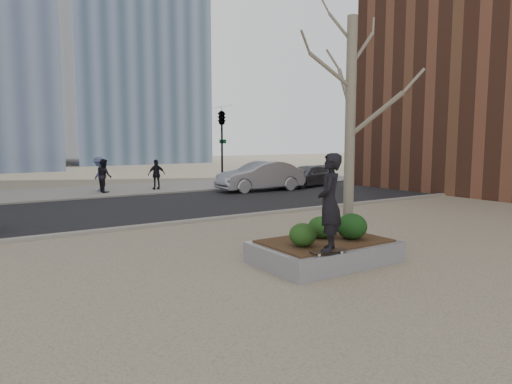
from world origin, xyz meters
TOP-DOWN VIEW (x-y plane):
  - ground at (0.00, 0.00)m, footprint 120.00×120.00m
  - street at (0.00, 10.00)m, footprint 60.00×8.00m
  - far_sidewalk at (0.00, 17.00)m, footprint 60.00×6.00m
  - planter at (1.00, 0.00)m, footprint 3.00×2.00m
  - planter_mulch at (1.00, 0.00)m, footprint 2.70×1.70m
  - sycamore_tree at (2.00, 0.30)m, footprint 2.80×2.80m
  - shrub_left at (0.23, -0.20)m, footprint 0.57×0.57m
  - shrub_middle at (1.08, 0.22)m, footprint 0.58×0.58m
  - shrub_right at (1.58, -0.25)m, footprint 0.68×0.68m
  - skateboard at (0.34, -0.86)m, footprint 0.80×0.32m
  - skateboarder at (0.34, -0.86)m, footprint 0.82×0.81m
  - car_silver at (7.62, 12.48)m, footprint 4.79×1.95m
  - car_third at (11.05, 12.86)m, footprint 4.32×2.48m
  - pedestrian_a at (0.49, 16.08)m, footprint 0.70×0.87m
  - pedestrian_b at (0.44, 16.87)m, footprint 0.69×1.17m
  - pedestrian_c at (3.25, 16.03)m, footprint 0.96×0.44m
  - traffic_light_far at (6.50, 14.60)m, footprint 0.60×2.48m

SIDE VIEW (x-z plane):
  - ground at x=0.00m, z-range 0.00..0.00m
  - street at x=0.00m, z-range 0.00..0.02m
  - far_sidewalk at x=0.00m, z-range 0.00..0.02m
  - planter at x=1.00m, z-range 0.00..0.45m
  - planter_mulch at x=1.00m, z-range 0.45..0.49m
  - skateboard at x=0.34m, z-range 0.45..0.53m
  - car_third at x=11.05m, z-range 0.02..1.20m
  - shrub_left at x=0.23m, z-range 0.49..0.98m
  - shrub_middle at x=1.08m, z-range 0.49..0.98m
  - shrub_right at x=1.58m, z-range 0.49..1.07m
  - car_silver at x=7.62m, z-range 0.02..1.56m
  - pedestrian_c at x=3.25m, z-range 0.02..1.64m
  - pedestrian_a at x=0.49m, z-range 0.02..1.73m
  - pedestrian_b at x=0.44m, z-range 0.02..1.81m
  - skateboarder at x=0.34m, z-range 0.52..2.44m
  - traffic_light_far at x=6.50m, z-range 0.00..4.50m
  - sycamore_tree at x=2.00m, z-range 0.49..7.09m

